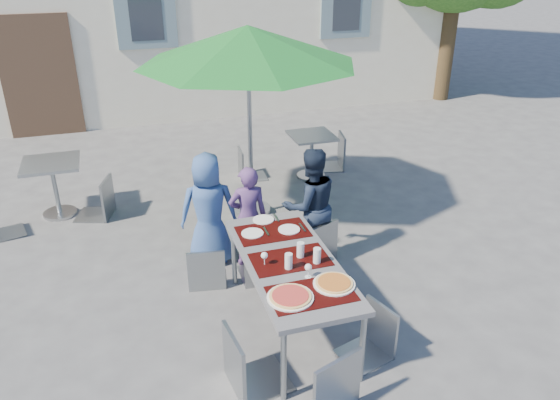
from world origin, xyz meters
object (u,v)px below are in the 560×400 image
object	(u,v)px
chair_2	(316,216)
patio_umbrella	(248,46)
pizza_near_right	(334,283)
chair_0	(205,243)
child_1	(248,216)
bg_chair_l_1	(247,146)
bg_chair_r_0	(96,175)
child_2	(310,206)
child_0	(209,210)
chair_1	(262,232)
chair_3	(246,326)
pizza_near_left	(290,297)
chair_5	(350,361)
cafe_table_0	(53,179)
dining_table	(290,265)
cafe_table_1	(312,149)
chair_4	(375,304)
bg_chair_r_1	(336,131)

from	to	relation	value
chair_2	patio_umbrella	xyz separation A→B (m)	(-0.38, 1.42, 1.62)
pizza_near_right	chair_0	xyz separation A→B (m)	(-0.86, 1.41, -0.25)
child_1	bg_chair_l_1	size ratio (longest dim) A/B	1.32
bg_chair_r_0	bg_chair_l_1	size ratio (longest dim) A/B	1.13
child_2	bg_chair_l_1	world-z (taller)	child_2
child_0	bg_chair_l_1	distance (m)	2.44
chair_1	patio_umbrella	world-z (taller)	patio_umbrella
chair_3	bg_chair_r_0	size ratio (longest dim) A/B	1.04
pizza_near_left	bg_chair_l_1	xyz separation A→B (m)	(0.69, 4.18, -0.25)
pizza_near_right	chair_3	world-z (taller)	chair_3
child_1	bg_chair_r_0	size ratio (longest dim) A/B	1.17
chair_5	bg_chair_r_0	bearing A→B (deg)	112.31
pizza_near_right	cafe_table_0	xyz separation A→B (m)	(-2.46, 3.66, -0.24)
chair_0	dining_table	bearing A→B (deg)	-55.40
chair_3	cafe_table_1	world-z (taller)	chair_3
chair_3	cafe_table_0	world-z (taller)	chair_3
dining_table	chair_4	world-z (taller)	chair_4
chair_1	chair_4	size ratio (longest dim) A/B	1.13
child_0	child_2	size ratio (longest dim) A/B	0.97
dining_table	chair_1	xyz separation A→B (m)	(-0.03, 0.83, -0.10)
bg_chair_r_0	chair_5	bearing A→B (deg)	-67.69
child_1	chair_3	xyz separation A→B (m)	(-0.50, -1.87, 0.03)
bg_chair_l_1	bg_chair_r_1	bearing A→B (deg)	-0.28
pizza_near_left	pizza_near_right	bearing A→B (deg)	9.49
chair_4	bg_chair_l_1	bearing A→B (deg)	91.19
child_1	chair_0	bearing A→B (deg)	31.98
chair_0	chair_2	distance (m)	1.27
pizza_near_right	chair_3	xyz separation A→B (m)	(-0.81, -0.15, -0.15)
bg_chair_r_0	child_1	bearing A→B (deg)	-47.04
pizza_near_left	patio_umbrella	distance (m)	3.33
chair_1	chair_5	bearing A→B (deg)	-87.97
pizza_near_left	chair_4	bearing A→B (deg)	-0.73
patio_umbrella	bg_chair_l_1	distance (m)	2.12
chair_5	bg_chair_l_1	size ratio (longest dim) A/B	1.18
pizza_near_right	bg_chair_r_1	xyz separation A→B (m)	(1.74, 4.10, -0.15)
chair_2	bg_chair_l_1	xyz separation A→B (m)	(-0.13, 2.64, -0.09)
child_1	dining_table	bearing A→B (deg)	95.79
chair_4	patio_umbrella	size ratio (longest dim) A/B	0.33
child_0	chair_3	bearing A→B (deg)	94.40
chair_2	bg_chair_r_0	size ratio (longest dim) A/B	1.02
pizza_near_right	chair_2	xyz separation A→B (m)	(0.41, 1.47, -0.16)
child_2	chair_1	world-z (taller)	child_2
chair_3	chair_5	distance (m)	0.88
child_2	chair_4	xyz separation A→B (m)	(-0.02, -1.69, -0.16)
bg_chair_l_1	chair_5	bearing A→B (deg)	-95.44
pizza_near_right	chair_4	distance (m)	0.45
chair_1	cafe_table_1	distance (m)	2.94
child_2	chair_0	xyz separation A→B (m)	(-1.24, -0.20, -0.16)
bg_chair_r_1	child_2	bearing A→B (deg)	-118.56
child_1	chair_1	world-z (taller)	child_1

